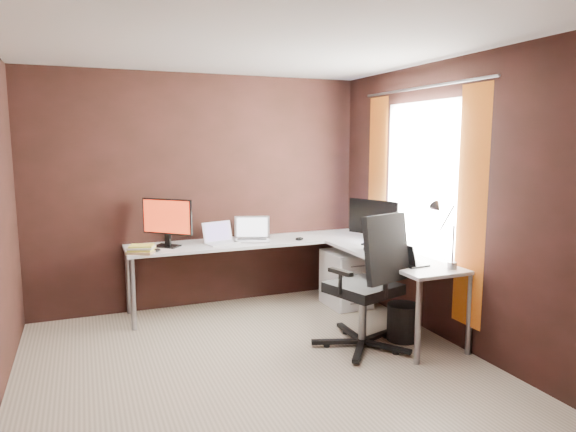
{
  "coord_description": "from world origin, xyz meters",
  "views": [
    {
      "loc": [
        -1.2,
        -3.68,
        1.79
      ],
      "look_at": [
        0.66,
        0.95,
        1.06
      ],
      "focal_mm": 32.0,
      "sensor_mm": 36.0,
      "label": 1
    }
  ],
  "objects_px": {
    "drawer_pedestal": "(346,278)",
    "desk_lamp": "(442,226)",
    "monitor_left": "(167,220)",
    "laptop_silver": "(252,235)",
    "monitor_right": "(373,220)",
    "wastebasket": "(403,322)",
    "office_chair": "(367,309)",
    "laptop_black_big": "(374,247)",
    "laptop_white": "(220,239)",
    "laptop_black_small": "(408,260)",
    "book_stack": "(142,249)"
  },
  "relations": [
    {
      "from": "drawer_pedestal",
      "to": "desk_lamp",
      "type": "distance_m",
      "value": 1.61
    },
    {
      "from": "monitor_left",
      "to": "laptop_silver",
      "type": "height_order",
      "value": "monitor_left"
    },
    {
      "from": "laptop_silver",
      "to": "desk_lamp",
      "type": "distance_m",
      "value": 2.1
    },
    {
      "from": "monitor_right",
      "to": "desk_lamp",
      "type": "height_order",
      "value": "desk_lamp"
    },
    {
      "from": "wastebasket",
      "to": "office_chair",
      "type": "bearing_deg",
      "value": -174.73
    },
    {
      "from": "laptop_black_big",
      "to": "wastebasket",
      "type": "distance_m",
      "value": 0.74
    },
    {
      "from": "monitor_right",
      "to": "desk_lamp",
      "type": "distance_m",
      "value": 1.02
    },
    {
      "from": "laptop_white",
      "to": "office_chair",
      "type": "relative_size",
      "value": 0.32
    },
    {
      "from": "laptop_silver",
      "to": "laptop_black_small",
      "type": "distance_m",
      "value": 1.81
    },
    {
      "from": "laptop_white",
      "to": "desk_lamp",
      "type": "height_order",
      "value": "desk_lamp"
    },
    {
      "from": "desk_lamp",
      "to": "monitor_left",
      "type": "bearing_deg",
      "value": 153.27
    },
    {
      "from": "laptop_black_big",
      "to": "book_stack",
      "type": "distance_m",
      "value": 2.23
    },
    {
      "from": "monitor_right",
      "to": "laptop_silver",
      "type": "height_order",
      "value": "monitor_right"
    },
    {
      "from": "laptop_black_small",
      "to": "wastebasket",
      "type": "relative_size",
      "value": 0.9
    },
    {
      "from": "laptop_white",
      "to": "laptop_silver",
      "type": "distance_m",
      "value": 0.36
    },
    {
      "from": "monitor_left",
      "to": "laptop_white",
      "type": "bearing_deg",
      "value": 38.08
    },
    {
      "from": "drawer_pedestal",
      "to": "wastebasket",
      "type": "xyz_separation_m",
      "value": [
        0.0,
        -1.08,
        -0.13
      ]
    },
    {
      "from": "drawer_pedestal",
      "to": "laptop_silver",
      "type": "relative_size",
      "value": 1.34
    },
    {
      "from": "laptop_white",
      "to": "book_stack",
      "type": "xyz_separation_m",
      "value": [
        -0.82,
        -0.19,
        -0.01
      ]
    },
    {
      "from": "monitor_left",
      "to": "wastebasket",
      "type": "bearing_deg",
      "value": 4.03
    },
    {
      "from": "laptop_silver",
      "to": "laptop_black_big",
      "type": "xyz_separation_m",
      "value": [
        0.89,
        -1.04,
        -0.0
      ]
    },
    {
      "from": "monitor_right",
      "to": "book_stack",
      "type": "relative_size",
      "value": 1.73
    },
    {
      "from": "monitor_left",
      "to": "book_stack",
      "type": "height_order",
      "value": "monitor_left"
    },
    {
      "from": "drawer_pedestal",
      "to": "desk_lamp",
      "type": "height_order",
      "value": "desk_lamp"
    },
    {
      "from": "laptop_silver",
      "to": "book_stack",
      "type": "height_order",
      "value": "laptop_silver"
    },
    {
      "from": "laptop_silver",
      "to": "desk_lamp",
      "type": "relative_size",
      "value": 0.79
    },
    {
      "from": "drawer_pedestal",
      "to": "office_chair",
      "type": "distance_m",
      "value": 1.19
    },
    {
      "from": "monitor_right",
      "to": "office_chair",
      "type": "relative_size",
      "value": 0.45
    },
    {
      "from": "laptop_white",
      "to": "laptop_silver",
      "type": "bearing_deg",
      "value": -9.67
    },
    {
      "from": "desk_lamp",
      "to": "drawer_pedestal",
      "type": "bearing_deg",
      "value": 110.6
    },
    {
      "from": "monitor_left",
      "to": "laptop_silver",
      "type": "xyz_separation_m",
      "value": [
        0.9,
        -0.01,
        -0.22
      ]
    },
    {
      "from": "office_chair",
      "to": "desk_lamp",
      "type": "bearing_deg",
      "value": -43.84
    },
    {
      "from": "laptop_black_big",
      "to": "book_stack",
      "type": "bearing_deg",
      "value": 94.6
    },
    {
      "from": "laptop_black_big",
      "to": "book_stack",
      "type": "xyz_separation_m",
      "value": [
        -2.07,
        0.82,
        -0.02
      ]
    },
    {
      "from": "office_chair",
      "to": "drawer_pedestal",
      "type": "bearing_deg",
      "value": 53.28
    },
    {
      "from": "laptop_black_big",
      "to": "wastebasket",
      "type": "bearing_deg",
      "value": -143.88
    },
    {
      "from": "laptop_black_big",
      "to": "laptop_black_small",
      "type": "bearing_deg",
      "value": -151.58
    },
    {
      "from": "drawer_pedestal",
      "to": "monitor_right",
      "type": "distance_m",
      "value": 0.8
    },
    {
      "from": "monitor_right",
      "to": "book_stack",
      "type": "xyz_separation_m",
      "value": [
        -2.23,
        0.52,
        -0.23
      ]
    },
    {
      "from": "laptop_black_big",
      "to": "desk_lamp",
      "type": "height_order",
      "value": "desk_lamp"
    },
    {
      "from": "laptop_white",
      "to": "drawer_pedestal",
      "type": "bearing_deg",
      "value": -28.85
    },
    {
      "from": "book_stack",
      "to": "laptop_black_big",
      "type": "bearing_deg",
      "value": -21.73
    },
    {
      "from": "laptop_silver",
      "to": "office_chair",
      "type": "distance_m",
      "value": 1.64
    },
    {
      "from": "drawer_pedestal",
      "to": "laptop_black_small",
      "type": "height_order",
      "value": "laptop_black_small"
    },
    {
      "from": "drawer_pedestal",
      "to": "monitor_left",
      "type": "height_order",
      "value": "monitor_left"
    },
    {
      "from": "laptop_white",
      "to": "book_stack",
      "type": "bearing_deg",
      "value": 178.17
    },
    {
      "from": "monitor_left",
      "to": "book_stack",
      "type": "bearing_deg",
      "value": -99.77
    },
    {
      "from": "drawer_pedestal",
      "to": "laptop_silver",
      "type": "height_order",
      "value": "laptop_silver"
    },
    {
      "from": "laptop_white",
      "to": "laptop_black_big",
      "type": "bearing_deg",
      "value": -53.48
    },
    {
      "from": "monitor_right",
      "to": "laptop_silver",
      "type": "xyz_separation_m",
      "value": [
        -1.06,
        0.74,
        -0.21
      ]
    }
  ]
}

